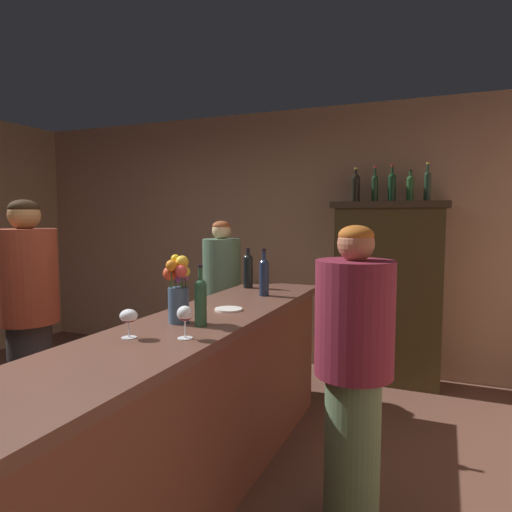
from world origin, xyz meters
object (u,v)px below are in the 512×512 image
at_px(wine_glass_front, 185,315).
at_px(display_bottle_left, 356,187).
at_px(wine_bottle_merlot, 248,269).
at_px(patron_in_grey, 222,297).
at_px(cheese_plate, 229,309).
at_px(display_bottle_right, 427,184).
at_px(patron_in_navy, 29,316).
at_px(wine_bottle_riesling, 201,300).
at_px(wine_bottle_pinot, 264,275).
at_px(flower_arrangement, 178,288).
at_px(bar_counter, 192,410).
at_px(display_bottle_center, 392,186).
at_px(bartender, 354,365).
at_px(wine_glass_mid, 129,317).
at_px(display_bottle_midleft, 375,187).
at_px(display_bottle_midright, 410,187).

xyz_separation_m(wine_glass_front, display_bottle_left, (0.31, 2.58, 0.74)).
xyz_separation_m(wine_bottle_merlot, patron_in_grey, (-0.43, 0.38, -0.31)).
bearing_deg(cheese_plate, display_bottle_right, 61.66).
distance_m(cheese_plate, patron_in_navy, 1.35).
height_order(wine_bottle_riesling, patron_in_grey, patron_in_grey).
bearing_deg(wine_bottle_pinot, flower_arrangement, -97.03).
height_order(bar_counter, patron_in_navy, patron_in_navy).
bearing_deg(display_bottle_center, display_bottle_right, 0.00).
bearing_deg(display_bottle_center, wine_bottle_pinot, -117.79).
height_order(patron_in_navy, bartender, patron_in_navy).
bearing_deg(wine_bottle_riesling, display_bottle_right, 66.87).
xyz_separation_m(wine_bottle_riesling, cheese_plate, (-0.04, 0.41, -0.13)).
relative_size(wine_glass_front, wine_glass_mid, 1.13).
height_order(wine_glass_front, display_bottle_midleft, display_bottle_midleft).
height_order(wine_glass_front, wine_glass_mid, wine_glass_front).
xyz_separation_m(wine_bottle_merlot, display_bottle_midright, (1.13, 1.08, 0.68)).
distance_m(flower_arrangement, patron_in_navy, 1.24).
xyz_separation_m(display_bottle_left, display_bottle_right, (0.64, 0.00, 0.00)).
xyz_separation_m(wine_glass_front, bartender, (0.70, 0.45, -0.28)).
height_order(display_bottle_midright, patron_in_grey, display_bottle_midright).
distance_m(wine_bottle_riesling, display_bottle_midright, 2.58).
bearing_deg(display_bottle_center, display_bottle_midleft, 180.00).
xyz_separation_m(display_bottle_right, bartender, (-0.24, -2.13, -1.03)).
relative_size(wine_bottle_merlot, wine_bottle_pinot, 0.94).
xyz_separation_m(wine_bottle_merlot, display_bottle_right, (1.28, 1.08, 0.70)).
xyz_separation_m(flower_arrangement, display_bottle_center, (0.84, 2.32, 0.66)).
xyz_separation_m(wine_glass_front, flower_arrangement, (-0.20, 0.26, 0.08)).
relative_size(wine_bottle_merlot, wine_glass_front, 2.05).
distance_m(wine_bottle_merlot, flower_arrangement, 1.25).
relative_size(wine_glass_front, display_bottle_midright, 0.55).
bearing_deg(wine_bottle_merlot, wine_glass_front, -77.51).
distance_m(wine_glass_front, display_bottle_midleft, 2.72).
height_order(wine_bottle_merlot, bartender, bartender).
bearing_deg(patron_in_navy, flower_arrangement, -4.71).
xyz_separation_m(bar_counter, wine_bottle_merlot, (-0.18, 1.20, 0.64)).
distance_m(patron_in_grey, patron_in_navy, 1.67).
bearing_deg(bar_counter, display_bottle_center, 70.89).
distance_m(wine_bottle_riesling, display_bottle_left, 2.47).
distance_m(flower_arrangement, bartender, 0.99).
relative_size(wine_bottle_pinot, wine_glass_mid, 2.47).
relative_size(flower_arrangement, display_bottle_left, 1.14).
bearing_deg(display_bottle_midright, patron_in_navy, -134.60).
distance_m(bar_counter, display_bottle_left, 2.68).
height_order(wine_bottle_riesling, display_bottle_midleft, display_bottle_midleft).
bearing_deg(cheese_plate, wine_bottle_riesling, -84.35).
bearing_deg(wine_glass_front, wine_glass_mid, -159.49).
bearing_deg(wine_bottle_merlot, cheese_plate, -74.27).
relative_size(flower_arrangement, patron_in_grey, 0.24).
height_order(display_bottle_right, patron_in_grey, display_bottle_right).
xyz_separation_m(wine_glass_mid, bartender, (0.95, 0.54, -0.27)).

